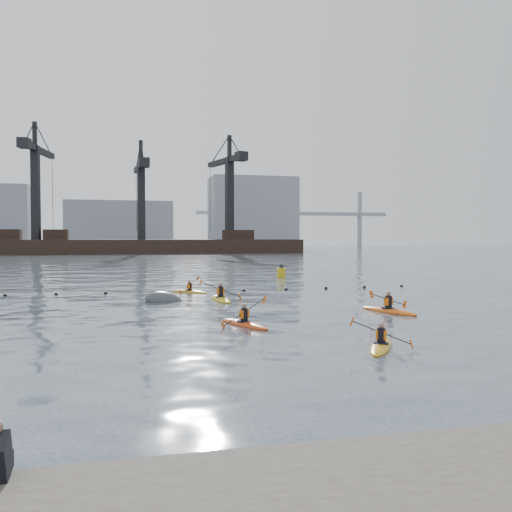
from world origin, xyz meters
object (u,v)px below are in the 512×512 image
at_px(kayaker_1, 381,345).
at_px(nav_buoy, 281,273).
at_px(kayaker_3, 221,298).
at_px(kayaker_4, 388,310).
at_px(mooring_buoy, 164,301).
at_px(kayaker_0, 244,323).
at_px(kayaker_5, 190,291).

bearing_deg(kayaker_1, nav_buoy, 112.59).
distance_m(kayaker_3, kayaker_4, 9.81).
height_order(kayaker_4, nav_buoy, nav_buoy).
distance_m(kayaker_4, mooring_buoy, 12.43).
bearing_deg(nav_buoy, mooring_buoy, -126.05).
height_order(kayaker_1, mooring_buoy, kayaker_1).
relative_size(kayaker_0, kayaker_3, 0.88).
distance_m(kayaker_4, nav_buoy, 22.97).
bearing_deg(kayaker_0, kayaker_3, 64.41).
bearing_deg(kayaker_0, kayaker_5, 70.85).
bearing_deg(kayaker_5, nav_buoy, 4.95).
xyz_separation_m(kayaker_0, kayaker_1, (3.39, -5.50, -0.01)).
bearing_deg(kayaker_0, mooring_buoy, 83.95).
height_order(kayaker_0, kayaker_1, kayaker_0).
distance_m(kayaker_1, mooring_buoy, 15.91).
relative_size(kayaker_1, mooring_buoy, 1.28).
relative_size(kayaker_1, nav_buoy, 1.95).
bearing_deg(kayaker_4, mooring_buoy, -52.84).
bearing_deg(kayaker_0, kayaker_1, -80.09).
relative_size(kayaker_1, kayaker_3, 0.77).
bearing_deg(kayaker_4, kayaker_1, 42.43).
xyz_separation_m(mooring_buoy, nav_buoy, (11.59, 15.93, 0.44)).
relative_size(kayaker_0, nav_buoy, 2.22).
bearing_deg(mooring_buoy, kayaker_1, -67.90).
xyz_separation_m(kayaker_1, mooring_buoy, (-5.98, 14.74, -0.09)).
bearing_deg(kayaker_4, kayaker_5, -72.85).
bearing_deg(kayaker_1, kayaker_0, 154.61).
distance_m(kayaker_3, nav_buoy, 18.18).
xyz_separation_m(kayaker_0, mooring_buoy, (-2.60, 9.24, -0.10)).
bearing_deg(kayaker_3, kayaker_4, -47.99).
bearing_deg(nav_buoy, kayaker_3, -117.49).
xyz_separation_m(kayaker_0, nav_buoy, (9.00, 25.17, 0.34)).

